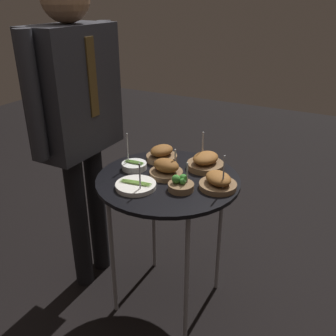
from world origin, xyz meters
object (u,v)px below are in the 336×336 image
bowl_roast_back_left (205,162)px  bowl_broccoli_far_rim (181,185)px  bowl_roast_mid_right (162,154)px  bowl_asparagus_mid_left (134,165)px  serving_cart (168,188)px  waiter_figure (77,106)px  bowl_roast_front_center (166,169)px  bowl_roast_front_right (218,182)px  bowl_asparagus_front_left (136,185)px

bowl_roast_back_left → bowl_broccoli_far_rim: size_ratio=1.47×
bowl_roast_mid_right → bowl_asparagus_mid_left: 0.17m
serving_cart → waiter_figure: bearing=93.0°
bowl_roast_front_center → bowl_roast_mid_right: bearing=35.7°
bowl_roast_front_right → bowl_broccoli_far_rim: bowl_roast_front_right is taller
bowl_asparagus_front_left → bowl_roast_front_right: (0.17, -0.32, 0.02)m
bowl_roast_front_center → bowl_roast_mid_right: (0.15, 0.11, -0.00)m
bowl_asparagus_front_left → bowl_roast_front_center: (0.17, -0.06, 0.02)m
serving_cart → waiter_figure: waiter_figure is taller
bowl_broccoli_far_rim → bowl_roast_front_center: bearing=53.0°
bowl_broccoli_far_rim → bowl_roast_front_right: bearing=-56.6°
bowl_broccoli_far_rim → waiter_figure: 0.65m
bowl_broccoli_far_rim → serving_cart: bearing=53.7°
bowl_roast_front_center → waiter_figure: waiter_figure is taller
bowl_broccoli_far_rim → bowl_roast_mid_right: bearing=43.6°
bowl_roast_mid_right → bowl_broccoli_far_rim: (-0.24, -0.23, -0.01)m
bowl_asparagus_mid_left → bowl_broccoli_far_rim: size_ratio=1.45×
bowl_roast_mid_right → bowl_asparagus_mid_left: bowl_asparagus_mid_left is taller
bowl_roast_front_center → bowl_asparagus_mid_left: bowl_asparagus_mid_left is taller
bowl_roast_front_center → bowl_broccoli_far_rim: 0.15m
bowl_broccoli_far_rim → waiter_figure: waiter_figure is taller
bowl_roast_front_right → serving_cart: bearing=93.3°
bowl_roast_back_left → bowl_asparagus_mid_left: size_ratio=1.01×
serving_cart → bowl_roast_front_center: 0.09m
bowl_asparagus_front_left → bowl_broccoli_far_rim: 0.20m
bowl_roast_mid_right → bowl_roast_back_left: bowl_roast_back_left is taller
bowl_asparagus_front_left → bowl_roast_front_right: bowl_roast_front_right is taller
bowl_asparagus_front_left → bowl_roast_front_center: bearing=-19.7°
serving_cart → bowl_broccoli_far_rim: 0.15m
serving_cart → bowl_broccoli_far_rim: size_ratio=6.02×
bowl_asparagus_front_left → bowl_roast_back_left: size_ratio=1.00×
waiter_figure → bowl_asparagus_mid_left: bearing=-83.3°
bowl_roast_front_center → waiter_figure: 0.53m
bowl_roast_front_center → waiter_figure: bearing=94.9°
bowl_broccoli_far_rim → waiter_figure: (0.05, 0.59, 0.26)m
bowl_roast_front_right → bowl_broccoli_far_rim: bearing=123.4°
bowl_roast_front_right → bowl_roast_front_center: bearing=89.8°
bowl_roast_mid_right → waiter_figure: 0.48m
bowl_roast_front_center → bowl_asparagus_mid_left: (-0.01, 0.17, -0.02)m
bowl_roast_back_left → bowl_broccoli_far_rim: bowl_roast_back_left is taller
bowl_asparagus_front_left → bowl_broccoli_far_rim: bearing=-67.1°
bowl_asparagus_front_left → bowl_roast_mid_right: bearing=8.2°
serving_cart → bowl_roast_mid_right: 0.22m
bowl_roast_back_left → bowl_roast_front_center: bearing=141.6°
bowl_asparagus_mid_left → waiter_figure: waiter_figure is taller
serving_cart → bowl_asparagus_front_left: (-0.15, 0.08, 0.07)m
serving_cart → bowl_roast_front_right: (0.01, -0.24, 0.09)m
serving_cart → bowl_broccoli_far_rim: (-0.08, -0.10, 0.08)m
waiter_figure → bowl_broccoli_far_rim: bearing=-94.9°
bowl_asparagus_mid_left → waiter_figure: bearing=96.7°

